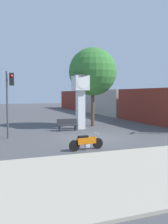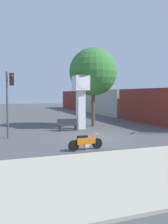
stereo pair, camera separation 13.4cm
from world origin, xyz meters
name	(u,v)px [view 2 (the right image)]	position (x,y,z in m)	size (l,w,h in m)	color
ground_plane	(94,138)	(0.00, 0.00, 0.00)	(120.00, 120.00, 0.00)	#4C4C4F
sidewalk_strip	(164,167)	(0.00, -7.12, 0.05)	(36.00, 6.00, 0.10)	#B2A893
motorcycle	(86,142)	(-1.74, -3.12, 0.41)	(1.91, 0.43, 0.84)	black
clock_tower	(81,92)	(0.62, 4.29, 3.02)	(1.41, 1.41, 4.53)	white
freight_train	(106,102)	(9.08, 17.34, 1.70)	(2.80, 36.57, 3.40)	maroon
traffic_light	(9,92)	(-5.13, 1.77, 2.96)	(0.50, 0.35, 4.31)	#47474C
street_tree	(93,72)	(2.21, 5.52, 4.80)	(4.20, 4.20, 6.91)	brown
bench	(68,124)	(-0.70, 3.67, 0.49)	(1.60, 0.44, 0.92)	#2D2D33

